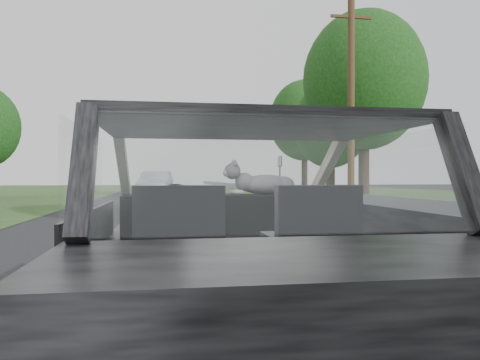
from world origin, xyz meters
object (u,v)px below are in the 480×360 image
object	(u,v)px
cat	(266,183)
highway_sign	(280,178)
subject_car	(239,241)
other_car	(156,184)
utility_pole	(351,102)

from	to	relation	value
cat	highway_sign	world-z (taller)	highway_sign
subject_car	other_car	distance (m)	25.21
highway_sign	utility_pole	xyz separation A→B (m)	(1.12, -6.29, 2.82)
highway_sign	utility_pole	bearing A→B (deg)	-77.53
subject_car	utility_pole	world-z (taller)	utility_pole
cat	utility_pole	bearing A→B (deg)	57.38
subject_car	other_car	size ratio (longest dim) A/B	0.87
highway_sign	utility_pole	distance (m)	6.99
other_car	cat	bearing A→B (deg)	-80.11
subject_car	cat	bearing A→B (deg)	63.07
other_car	highway_sign	world-z (taller)	highway_sign
other_car	highway_sign	bearing A→B (deg)	-34.99
utility_pole	other_car	bearing A→B (deg)	121.76
cat	utility_pole	xyz separation A→B (m)	(6.00, 12.75, 2.83)
other_car	utility_pole	world-z (taller)	utility_pole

